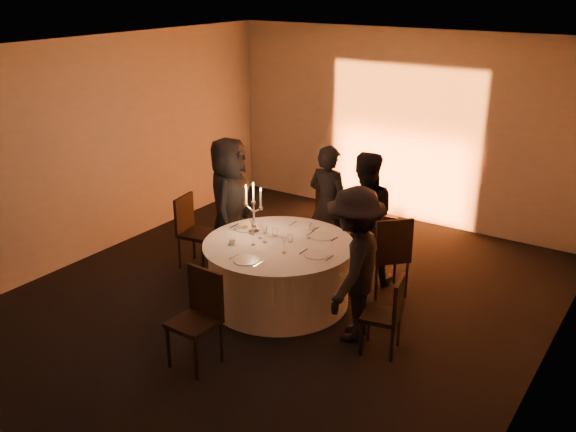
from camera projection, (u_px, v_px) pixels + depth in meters
The scene contains 33 objects.
floor at pixel (279, 301), 7.84m from camera, with size 7.00×7.00×0.00m, color black.
ceiling at pixel (278, 49), 6.77m from camera, with size 7.00×7.00×0.00m, color silver.
wall_back at pixel (404, 127), 10.04m from camera, with size 7.00×7.00×0.00m, color #ABA79F.
wall_front at pixel (3, 310), 4.57m from camera, with size 7.00×7.00×0.00m, color #ABA79F.
wall_left at pixel (99, 148), 8.85m from camera, with size 7.00×7.00×0.00m, color #ABA79F.
wall_right at pixel (554, 241), 5.76m from camera, with size 7.00×7.00×0.00m, color #ABA79F.
uplighter_fixture at pixel (391, 219), 10.32m from camera, with size 0.25×0.12×0.10m, color black.
banquet_table at pixel (279, 273), 7.70m from camera, with size 1.80×1.80×0.77m.
chair_left at pixel (192, 227), 8.64m from camera, with size 0.49×0.49×0.98m.
chair_back_left at pixel (334, 211), 9.10m from camera, with size 0.51×0.51×1.04m.
chair_back_right at pixel (390, 251), 7.78m from camera, with size 0.65×0.65×1.04m.
chair_right at pixel (388, 311), 6.62m from camera, with size 0.45×0.45×0.86m.
chair_front at pixel (199, 312), 6.44m from camera, with size 0.45×0.45×1.00m.
guest_left at pixel (229, 204), 8.48m from camera, with size 0.88×0.57×1.80m, color black.
guest_back_left at pixel (328, 205), 8.62m from camera, with size 0.61×0.40×1.66m, color black.
guest_back_right at pixel (363, 218), 8.07m from camera, with size 0.84×0.65×1.73m, color black.
guest_right at pixel (355, 265), 6.79m from camera, with size 1.11×0.64×1.72m, color black.
plate_left at pixel (245, 228), 7.98m from camera, with size 0.36×0.26×0.08m.
plate_back_left at pixel (304, 226), 8.05m from camera, with size 0.36×0.29×0.01m.
plate_back_right at pixel (322, 236), 7.74m from camera, with size 0.35×0.29×0.01m.
plate_right at pixel (316, 255), 7.24m from camera, with size 0.36×0.27×0.01m.
plate_front at pixel (246, 260), 7.10m from camera, with size 0.36×0.30×0.01m.
coffee_cup at pixel (232, 242), 7.53m from camera, with size 0.11×0.11×0.07m.
candelabra at pixel (254, 215), 7.80m from camera, with size 0.27×0.13×0.65m.
wine_glass_a at pixel (265, 232), 7.54m from camera, with size 0.07×0.07×0.19m.
wine_glass_b at pixel (260, 228), 7.66m from camera, with size 0.07×0.07×0.19m.
wine_glass_c at pixel (284, 242), 7.25m from camera, with size 0.07×0.07×0.19m.
wine_glass_d at pixel (309, 228), 7.66m from camera, with size 0.07×0.07×0.19m.
wine_glass_e at pixel (252, 223), 7.79m from camera, with size 0.07×0.07×0.19m.
wine_glass_f at pixel (253, 234), 7.46m from camera, with size 0.07×0.07×0.19m.
tumbler_a at pixel (290, 238), 7.60m from camera, with size 0.07×0.07×0.09m, color white.
tumbler_b at pixel (275, 232), 7.77m from camera, with size 0.07×0.07×0.09m, color white.
tumbler_c at pixel (265, 230), 7.85m from camera, with size 0.07×0.07×0.09m, color white.
Camera 1 is at (3.93, -5.75, 3.75)m, focal length 40.00 mm.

